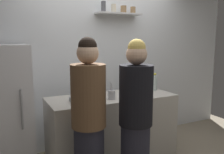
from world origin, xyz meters
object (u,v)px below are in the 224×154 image
object	(u,v)px
utensil_holder	(111,94)
person_brown_jacket	(89,123)
baking_pan	(86,100)
wine_bottle_amber_glass	(141,89)
water_bottle_plastic	(154,83)
refrigerator	(4,111)
wine_bottle_dark_glass	(142,82)
person_blonde	(136,121)

from	to	relation	value
utensil_holder	person_brown_jacket	distance (m)	0.66
person_brown_jacket	baking_pan	bearing A→B (deg)	59.98
wine_bottle_amber_glass	baking_pan	bearing A→B (deg)	168.83
baking_pan	utensil_holder	world-z (taller)	utensil_holder
water_bottle_plastic	utensil_holder	bearing A→B (deg)	-165.14
refrigerator	wine_bottle_dark_glass	distance (m)	1.86
wine_bottle_amber_glass	person_brown_jacket	xyz separation A→B (m)	(-0.82, -0.34, -0.19)
baking_pan	wine_bottle_amber_glass	world-z (taller)	wine_bottle_amber_glass
water_bottle_plastic	wine_bottle_dark_glass	bearing A→B (deg)	136.91
wine_bottle_amber_glass	water_bottle_plastic	world-z (taller)	wine_bottle_amber_glass
person_brown_jacket	refrigerator	bearing A→B (deg)	115.54
refrigerator	person_blonde	size ratio (longest dim) A/B	0.96
utensil_holder	person_blonde	bearing A→B (deg)	-91.00
person_blonde	person_brown_jacket	bearing A→B (deg)	-41.78
wine_bottle_dark_glass	person_brown_jacket	size ratio (longest dim) A/B	0.18
refrigerator	baking_pan	size ratio (longest dim) A/B	4.58
wine_bottle_dark_glass	person_brown_jacket	distance (m)	1.38
refrigerator	person_brown_jacket	bearing A→B (deg)	-51.30
refrigerator	wine_bottle_dark_glass	world-z (taller)	refrigerator
refrigerator	wine_bottle_dark_glass	xyz separation A→B (m)	(1.85, -0.13, 0.23)
wine_bottle_amber_glass	person_brown_jacket	bearing A→B (deg)	-157.58
wine_bottle_dark_glass	person_blonde	world-z (taller)	person_blonde
wine_bottle_dark_glass	water_bottle_plastic	size ratio (longest dim) A/B	1.22
person_brown_jacket	person_blonde	xyz separation A→B (m)	(0.45, -0.13, -0.01)
refrigerator	person_blonde	distance (m)	1.57
water_bottle_plastic	person_brown_jacket	distance (m)	1.42
refrigerator	person_blonde	bearing A→B (deg)	-41.34
refrigerator	wine_bottle_amber_glass	xyz separation A→B (m)	(1.55, -0.57, 0.23)
refrigerator	water_bottle_plastic	bearing A→B (deg)	-7.19
utensil_holder	wine_bottle_dark_glass	distance (m)	0.73
utensil_holder	person_brown_jacket	bearing A→B (deg)	-135.96
refrigerator	wine_bottle_dark_glass	bearing A→B (deg)	-3.94
baking_pan	refrigerator	bearing A→B (deg)	153.56
wine_bottle_dark_glass	water_bottle_plastic	distance (m)	0.18
wine_bottle_dark_glass	utensil_holder	bearing A→B (deg)	-153.23
wine_bottle_amber_glass	person_brown_jacket	distance (m)	0.91
baking_pan	utensil_holder	bearing A→B (deg)	-4.34
utensil_holder	refrigerator	bearing A→B (deg)	159.01
wine_bottle_dark_glass	wine_bottle_amber_glass	distance (m)	0.53
baking_pan	person_blonde	world-z (taller)	person_blonde
refrigerator	wine_bottle_amber_glass	bearing A→B (deg)	-20.09
baking_pan	wine_bottle_amber_glass	xyz separation A→B (m)	(0.68, -0.13, 0.09)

